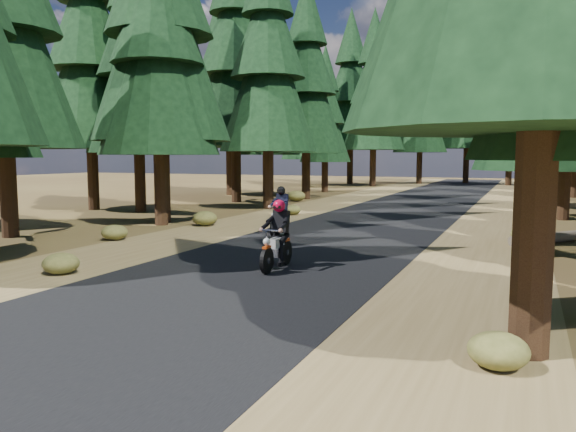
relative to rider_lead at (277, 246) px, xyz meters
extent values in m
plane|color=#412D17|center=(-0.30, -0.13, -0.54)|extent=(120.00, 120.00, 0.00)
cube|color=black|center=(-0.30, 4.87, -0.53)|extent=(6.00, 100.00, 0.01)
cube|color=brown|center=(-4.90, 4.87, -0.54)|extent=(3.20, 100.00, 0.01)
cube|color=brown|center=(4.30, 4.87, -0.54)|extent=(3.20, 100.00, 0.01)
cylinder|color=black|center=(5.36, -3.84, 2.38)|extent=(0.53, 0.53, 5.85)
cylinder|color=black|center=(-10.11, 1.40, 2.33)|extent=(0.53, 0.53, 5.73)
cone|color=black|center=(-10.11, 1.40, 5.91)|extent=(4.87, 4.87, 7.17)
cylinder|color=black|center=(-7.56, 6.04, 2.13)|extent=(0.51, 0.51, 5.34)
cone|color=black|center=(-7.56, 6.04, 5.47)|extent=(4.54, 4.54, 6.68)
cylinder|color=black|center=(5.76, 4.35, 1.72)|extent=(0.48, 0.48, 4.52)
cone|color=black|center=(5.76, 4.35, 4.54)|extent=(3.84, 3.84, 5.65)
cylinder|color=black|center=(-8.00, 6.83, 2.67)|extent=(0.56, 0.56, 6.43)
cone|color=black|center=(-8.00, 6.83, 6.69)|extent=(5.46, 5.46, 8.03)
cylinder|color=black|center=(-11.43, 9.80, 2.24)|extent=(0.52, 0.52, 5.56)
cone|color=black|center=(-11.43, 9.80, 5.72)|extent=(4.73, 4.73, 6.95)
cone|color=black|center=(-11.43, 9.80, 8.22)|extent=(3.62, 3.62, 5.01)
cylinder|color=black|center=(-6.65, 13.76, 2.32)|extent=(0.53, 0.53, 5.72)
cone|color=black|center=(-6.65, 13.76, 5.89)|extent=(4.86, 4.86, 7.15)
cone|color=black|center=(-6.65, 13.76, 8.47)|extent=(3.72, 3.72, 5.15)
cylinder|color=black|center=(6.68, 13.94, 1.72)|extent=(0.48, 0.48, 4.51)
cone|color=black|center=(6.68, 13.94, 4.53)|extent=(3.83, 3.83, 5.64)
cone|color=black|center=(6.68, 13.94, 6.56)|extent=(2.93, 2.93, 4.06)
cylinder|color=black|center=(-10.06, 16.72, 2.64)|extent=(0.55, 0.55, 6.37)
cone|color=black|center=(-10.06, 16.72, 6.62)|extent=(5.41, 5.41, 7.96)
cone|color=black|center=(-10.06, 16.72, 9.49)|extent=(4.14, 4.14, 5.73)
cylinder|color=black|center=(-7.30, 20.62, 2.28)|extent=(0.53, 0.53, 5.64)
cone|color=black|center=(-7.30, 20.62, 5.80)|extent=(4.79, 4.79, 7.05)
cone|color=black|center=(-7.30, 20.62, 8.34)|extent=(3.67, 3.67, 5.08)
cone|color=black|center=(-7.30, 20.62, 10.88)|extent=(2.54, 2.54, 4.23)
cylinder|color=black|center=(6.63, 19.60, 2.37)|extent=(0.53, 0.53, 5.83)
cone|color=black|center=(6.63, 19.60, 6.02)|extent=(4.95, 4.95, 7.29)
cone|color=black|center=(6.63, 19.60, 8.64)|extent=(3.79, 3.79, 5.25)
cylinder|color=black|center=(-11.16, 23.09, 2.18)|extent=(0.52, 0.52, 5.45)
cone|color=black|center=(-11.16, 23.09, 5.59)|extent=(4.63, 4.63, 6.81)
cone|color=black|center=(-11.16, 23.09, 8.04)|extent=(3.54, 3.54, 4.90)
cone|color=black|center=(-11.16, 23.09, 10.49)|extent=(2.45, 2.45, 4.09)
cylinder|color=black|center=(-8.42, 27.32, 1.67)|extent=(0.48, 0.48, 4.42)
cone|color=black|center=(-8.42, 27.32, 4.43)|extent=(3.76, 3.76, 5.52)
cone|color=black|center=(-8.42, 27.32, 6.42)|extent=(2.87, 2.87, 3.98)
cone|color=black|center=(-8.42, 27.32, 8.41)|extent=(1.99, 1.99, 3.31)
cylinder|color=black|center=(8.04, 28.28, 2.34)|extent=(0.53, 0.53, 5.76)
cylinder|color=black|center=(-12.09, 32.64, 1.83)|extent=(0.49, 0.49, 4.75)
cone|color=black|center=(-12.09, 32.64, 4.80)|extent=(4.04, 4.04, 5.93)
cone|color=black|center=(-12.09, 32.64, 6.94)|extent=(3.09, 3.09, 4.27)
cone|color=black|center=(-12.09, 32.64, 9.07)|extent=(2.14, 2.14, 3.56)
cylinder|color=black|center=(-14.30, 9.87, 2.46)|extent=(0.54, 0.54, 6.00)
cone|color=black|center=(-14.30, 9.87, 6.21)|extent=(5.10, 5.10, 7.50)
cone|color=black|center=(-14.30, 9.87, 8.91)|extent=(3.90, 3.90, 5.40)
cylinder|color=black|center=(-13.30, 21.87, 2.66)|extent=(0.56, 0.56, 6.40)
cone|color=black|center=(-13.30, 21.87, 6.66)|extent=(5.44, 5.44, 8.00)
cone|color=black|center=(-13.30, 21.87, 9.54)|extent=(4.16, 4.16, 5.76)
cylinder|color=black|center=(-7.30, 36.87, 2.66)|extent=(0.56, 0.56, 6.40)
cone|color=black|center=(-7.30, 36.87, 6.66)|extent=(5.44, 5.44, 8.00)
cone|color=black|center=(-7.30, 36.87, 9.54)|extent=(4.16, 4.16, 5.76)
cone|color=black|center=(-7.30, 36.87, 12.42)|extent=(2.88, 2.88, 4.80)
cylinder|color=black|center=(6.70, 36.87, 2.46)|extent=(0.54, 0.54, 6.00)
cone|color=black|center=(6.70, 36.87, 6.21)|extent=(5.10, 5.10, 7.50)
cone|color=black|center=(6.70, 36.87, 8.91)|extent=(3.90, 3.90, 5.40)
cone|color=black|center=(6.70, 36.87, 11.61)|extent=(2.70, 2.70, 4.50)
cylinder|color=black|center=(-10.30, 39.87, 2.86)|extent=(0.57, 0.57, 6.80)
cone|color=black|center=(-10.30, 39.87, 7.11)|extent=(5.78, 5.78, 8.50)
cone|color=black|center=(-10.30, 39.87, 10.17)|extent=(4.42, 4.42, 6.12)
cone|color=black|center=(-10.30, 39.87, 13.23)|extent=(3.06, 3.06, 5.10)
cylinder|color=black|center=(-4.30, 42.87, 2.46)|extent=(0.54, 0.54, 6.00)
cone|color=black|center=(-4.30, 42.87, 6.21)|extent=(5.10, 5.10, 7.50)
cone|color=black|center=(-4.30, 42.87, 8.91)|extent=(3.90, 3.90, 5.40)
cone|color=black|center=(-4.30, 42.87, 11.61)|extent=(2.70, 2.70, 4.50)
cylinder|color=black|center=(3.70, 42.87, 2.66)|extent=(0.56, 0.56, 6.40)
cone|color=black|center=(3.70, 42.87, 6.66)|extent=(5.44, 5.44, 8.00)
cone|color=black|center=(3.70, 42.87, 9.54)|extent=(4.16, 4.16, 5.76)
cone|color=black|center=(3.70, 42.87, 12.42)|extent=(2.88, 2.88, 4.80)
cylinder|color=black|center=(-0.30, 45.87, 2.86)|extent=(0.57, 0.57, 6.80)
cone|color=black|center=(-0.30, 45.87, 7.11)|extent=(5.78, 5.78, 8.50)
cone|color=black|center=(-0.30, 45.87, 10.17)|extent=(4.42, 4.42, 6.12)
cone|color=black|center=(-0.30, 45.87, 13.23)|extent=(3.06, 3.06, 5.10)
cylinder|color=black|center=(-13.30, 35.87, 2.26)|extent=(0.52, 0.52, 5.60)
cone|color=black|center=(-13.30, 35.87, 5.76)|extent=(4.76, 4.76, 7.00)
cone|color=black|center=(-13.30, 35.87, 8.28)|extent=(3.64, 3.64, 5.04)
cone|color=black|center=(-13.30, 35.87, 10.80)|extent=(2.52, 2.52, 4.20)
ellipsoid|color=#474C1E|center=(6.50, 20.14, -0.30)|extent=(0.80, 0.80, 0.48)
ellipsoid|color=#474C1E|center=(5.02, -4.49, -0.31)|extent=(0.75, 0.75, 0.45)
ellipsoid|color=#474C1E|center=(5.36, 6.25, -0.24)|extent=(0.99, 0.99, 0.60)
ellipsoid|color=#474C1E|center=(-5.88, 6.44, -0.26)|extent=(0.93, 0.93, 0.56)
ellipsoid|color=#474C1E|center=(-4.21, -2.35, -0.30)|extent=(0.79, 0.79, 0.48)
ellipsoid|color=#474C1E|center=(-7.07, 18.47, -0.22)|extent=(1.05, 1.05, 0.63)
ellipsoid|color=#474C1E|center=(-4.36, 11.38, -0.31)|extent=(0.76, 0.76, 0.46)
ellipsoid|color=#474C1E|center=(-6.55, 2.19, -0.30)|extent=(0.81, 0.81, 0.48)
ellipsoid|color=#474C1E|center=(5.42, 10.33, -0.30)|extent=(0.80, 0.80, 0.48)
cube|color=black|center=(0.00, 0.00, 0.55)|extent=(0.37, 0.23, 0.52)
sphere|color=red|center=(0.00, 0.00, 0.93)|extent=(0.30, 0.30, 0.29)
cube|color=black|center=(-2.28, 5.30, 0.55)|extent=(0.38, 0.25, 0.52)
sphere|color=black|center=(-2.28, 5.30, 0.93)|extent=(0.32, 0.32, 0.29)
camera|label=1|loc=(5.26, -11.67, 2.07)|focal=35.00mm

